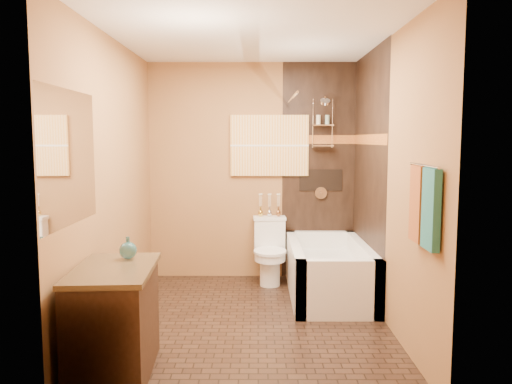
{
  "coord_description": "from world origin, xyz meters",
  "views": [
    {
      "loc": [
        0.06,
        -4.31,
        1.62
      ],
      "look_at": [
        0.05,
        0.4,
        1.12
      ],
      "focal_mm": 35.0,
      "sensor_mm": 36.0,
      "label": 1
    }
  ],
  "objects_px": {
    "toilet": "(270,250)",
    "vanity": "(114,321)",
    "bathtub": "(329,275)",
    "sunset_painting": "(269,146)"
  },
  "relations": [
    {
      "from": "bathtub",
      "to": "vanity",
      "type": "relative_size",
      "value": 1.69
    },
    {
      "from": "bathtub",
      "to": "toilet",
      "type": "height_order",
      "value": "toilet"
    },
    {
      "from": "sunset_painting",
      "to": "toilet",
      "type": "distance_m",
      "value": 1.2
    },
    {
      "from": "toilet",
      "to": "vanity",
      "type": "height_order",
      "value": "vanity"
    },
    {
      "from": "toilet",
      "to": "vanity",
      "type": "bearing_deg",
      "value": -119.95
    },
    {
      "from": "toilet",
      "to": "vanity",
      "type": "relative_size",
      "value": 0.83
    },
    {
      "from": "vanity",
      "to": "bathtub",
      "type": "bearing_deg",
      "value": 42.04
    },
    {
      "from": "sunset_painting",
      "to": "vanity",
      "type": "xyz_separation_m",
      "value": [
        -1.12,
        -2.48,
        -1.17
      ]
    },
    {
      "from": "toilet",
      "to": "vanity",
      "type": "distance_m",
      "value": 2.49
    },
    {
      "from": "bathtub",
      "to": "vanity",
      "type": "bearing_deg",
      "value": -134.58
    }
  ]
}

